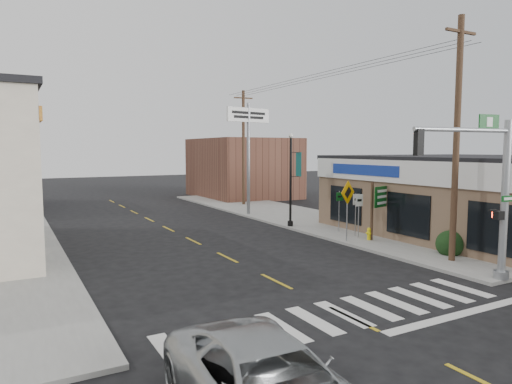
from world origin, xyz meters
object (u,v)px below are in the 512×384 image
fire_hydrant (369,233)px  lamp_post (292,173)px  utility_pole_near (457,137)px  utility_pole_far (243,147)px  dance_center_sign (248,132)px  guide_sign (383,202)px  bare_tree (483,176)px  traffic_signal_pole (494,183)px

fire_hydrant → lamp_post: bearing=101.7°
fire_hydrant → utility_pole_near: (0.04, -4.74, 4.58)m
fire_hydrant → utility_pole_far: utility_pole_far is taller
fire_hydrant → utility_pole_far: 16.63m
lamp_post → fire_hydrant: bearing=-75.9°
dance_center_sign → guide_sign: bearing=-92.7°
bare_tree → guide_sign: bearing=110.1°
guide_sign → utility_pole_near: 5.60m
dance_center_sign → utility_pole_far: size_ratio=0.83×
dance_center_sign → traffic_signal_pole: bearing=-102.7°
lamp_post → utility_pole_near: 10.26m
traffic_signal_pole → utility_pole_far: 23.49m
dance_center_sign → bare_tree: bearing=-89.4°
dance_center_sign → bare_tree: (3.26, -15.28, -2.33)m
guide_sign → dance_center_sign: bearing=81.1°
lamp_post → utility_pole_far: utility_pole_far is taller
lamp_post → utility_pole_near: utility_pole_near is taller
lamp_post → utility_pole_near: size_ratio=0.56×
bare_tree → utility_pole_far: bearing=92.9°
fire_hydrant → utility_pole_far: size_ratio=0.07×
lamp_post → utility_pole_near: bearing=-81.1°
lamp_post → dance_center_sign: (0.14, 5.60, 2.52)m
utility_pole_near → lamp_post: bearing=96.6°
fire_hydrant → utility_pole_near: bearing=-89.5°
bare_tree → utility_pole_far: utility_pole_far is taller
traffic_signal_pole → fire_hydrant: 8.02m
traffic_signal_pole → utility_pole_far: size_ratio=0.61×
traffic_signal_pole → fire_hydrant: (1.36, 7.31, -3.00)m
lamp_post → guide_sign: bearing=-68.8°
fire_hydrant → traffic_signal_pole: bearing=-100.5°
utility_pole_near → dance_center_sign: bearing=93.7°
traffic_signal_pole → lamp_post: size_ratio=1.04×
lamp_post → utility_pole_far: 11.07m
bare_tree → traffic_signal_pole: bearing=-141.4°
fire_hydrant → utility_pole_far: (1.28, 16.00, 4.34)m
fire_hydrant → bare_tree: bare_tree is taller
dance_center_sign → utility_pole_near: size_ratio=0.79×
utility_pole_far → dance_center_sign: bearing=-109.5°
guide_sign → utility_pole_near: utility_pole_near is taller
traffic_signal_pole → guide_sign: bearing=80.3°
fire_hydrant → bare_tree: 5.77m
dance_center_sign → utility_pole_far: utility_pole_far is taller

